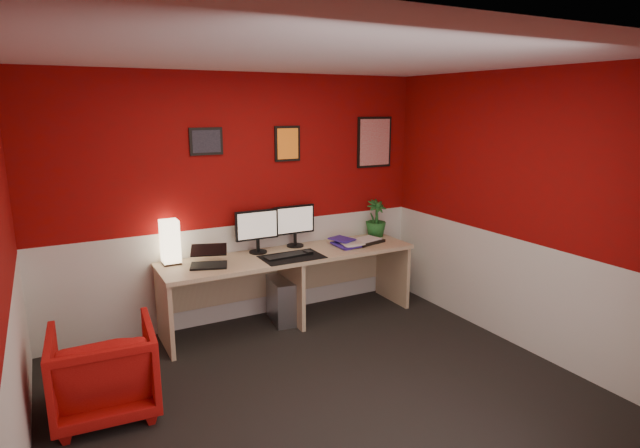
{
  "coord_description": "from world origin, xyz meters",
  "views": [
    {
      "loc": [
        -1.73,
        -3.15,
        2.18
      ],
      "look_at": [
        0.6,
        1.21,
        1.05
      ],
      "focal_mm": 29.11,
      "sensor_mm": 36.0,
      "label": 1
    }
  ],
  "objects_px": {
    "laptop": "(208,255)",
    "monitor_left": "(257,225)",
    "pc_tower": "(281,300)",
    "potted_plant": "(376,218)",
    "armchair": "(104,370)",
    "shoji_lamp": "(170,243)",
    "desk": "(291,288)",
    "zen_tray": "(366,241)",
    "monitor_right": "(295,219)"
  },
  "relations": [
    {
      "from": "monitor_left",
      "to": "zen_tray",
      "type": "distance_m",
      "value": 1.23
    },
    {
      "from": "laptop",
      "to": "potted_plant",
      "type": "xyz_separation_m",
      "value": [
        2.0,
        0.22,
        0.1
      ]
    },
    {
      "from": "potted_plant",
      "to": "zen_tray",
      "type": "bearing_deg",
      "value": -143.48
    },
    {
      "from": "potted_plant",
      "to": "monitor_right",
      "type": "bearing_deg",
      "value": 177.41
    },
    {
      "from": "shoji_lamp",
      "to": "potted_plant",
      "type": "relative_size",
      "value": 0.96
    },
    {
      "from": "monitor_right",
      "to": "pc_tower",
      "type": "xyz_separation_m",
      "value": [
        -0.24,
        -0.17,
        -0.8
      ]
    },
    {
      "from": "monitor_right",
      "to": "desk",
      "type": "bearing_deg",
      "value": -125.2
    },
    {
      "from": "monitor_left",
      "to": "zen_tray",
      "type": "xyz_separation_m",
      "value": [
        1.18,
        -0.18,
        -0.28
      ]
    },
    {
      "from": "desk",
      "to": "potted_plant",
      "type": "height_order",
      "value": "potted_plant"
    },
    {
      "from": "shoji_lamp",
      "to": "potted_plant",
      "type": "height_order",
      "value": "potted_plant"
    },
    {
      "from": "shoji_lamp",
      "to": "potted_plant",
      "type": "distance_m",
      "value": 2.28
    },
    {
      "from": "potted_plant",
      "to": "desk",
      "type": "bearing_deg",
      "value": -170.95
    },
    {
      "from": "desk",
      "to": "armchair",
      "type": "distance_m",
      "value": 2.05
    },
    {
      "from": "laptop",
      "to": "monitor_right",
      "type": "height_order",
      "value": "monitor_right"
    },
    {
      "from": "laptop",
      "to": "potted_plant",
      "type": "distance_m",
      "value": 2.01
    },
    {
      "from": "pc_tower",
      "to": "monitor_left",
      "type": "bearing_deg",
      "value": 154.74
    },
    {
      "from": "potted_plant",
      "to": "armchair",
      "type": "xyz_separation_m",
      "value": [
        -3.02,
        -1.02,
        -0.61
      ]
    },
    {
      "from": "monitor_left",
      "to": "potted_plant",
      "type": "distance_m",
      "value": 1.43
    },
    {
      "from": "monitor_left",
      "to": "armchair",
      "type": "height_order",
      "value": "monitor_left"
    },
    {
      "from": "zen_tray",
      "to": "pc_tower",
      "type": "bearing_deg",
      "value": 176.61
    },
    {
      "from": "monitor_left",
      "to": "potted_plant",
      "type": "relative_size",
      "value": 1.39
    },
    {
      "from": "pc_tower",
      "to": "shoji_lamp",
      "type": "bearing_deg",
      "value": 179.11
    },
    {
      "from": "desk",
      "to": "pc_tower",
      "type": "xyz_separation_m",
      "value": [
        -0.08,
        0.06,
        -0.14
      ]
    },
    {
      "from": "zen_tray",
      "to": "armchair",
      "type": "xyz_separation_m",
      "value": [
        -2.78,
        -0.84,
        -0.42
      ]
    },
    {
      "from": "shoji_lamp",
      "to": "armchair",
      "type": "bearing_deg",
      "value": -125.04
    },
    {
      "from": "laptop",
      "to": "monitor_left",
      "type": "xyz_separation_m",
      "value": [
        0.57,
        0.22,
        0.18
      ]
    },
    {
      "from": "desk",
      "to": "shoji_lamp",
      "type": "height_order",
      "value": "shoji_lamp"
    },
    {
      "from": "desk",
      "to": "potted_plant",
      "type": "bearing_deg",
      "value": 9.05
    },
    {
      "from": "pc_tower",
      "to": "monitor_right",
      "type": "bearing_deg",
      "value": 42.1
    },
    {
      "from": "shoji_lamp",
      "to": "monitor_left",
      "type": "bearing_deg",
      "value": -2.17
    },
    {
      "from": "desk",
      "to": "laptop",
      "type": "xyz_separation_m",
      "value": [
        -0.85,
        -0.03,
        0.47
      ]
    },
    {
      "from": "monitor_right",
      "to": "armchair",
      "type": "bearing_deg",
      "value": -152.36
    },
    {
      "from": "monitor_left",
      "to": "potted_plant",
      "type": "height_order",
      "value": "monitor_left"
    },
    {
      "from": "potted_plant",
      "to": "armchair",
      "type": "distance_m",
      "value": 3.25
    },
    {
      "from": "monitor_left",
      "to": "pc_tower",
      "type": "height_order",
      "value": "monitor_left"
    },
    {
      "from": "laptop",
      "to": "monitor_left",
      "type": "height_order",
      "value": "monitor_left"
    },
    {
      "from": "potted_plant",
      "to": "pc_tower",
      "type": "xyz_separation_m",
      "value": [
        -1.23,
        -0.12,
        -0.71
      ]
    },
    {
      "from": "laptop",
      "to": "zen_tray",
      "type": "relative_size",
      "value": 0.94
    },
    {
      "from": "zen_tray",
      "to": "armchair",
      "type": "height_order",
      "value": "zen_tray"
    },
    {
      "from": "shoji_lamp",
      "to": "pc_tower",
      "type": "xyz_separation_m",
      "value": [
        1.05,
        -0.16,
        -0.7
      ]
    },
    {
      "from": "potted_plant",
      "to": "pc_tower",
      "type": "bearing_deg",
      "value": -174.29
    },
    {
      "from": "monitor_left",
      "to": "armchair",
      "type": "distance_m",
      "value": 2.02
    },
    {
      "from": "laptop",
      "to": "pc_tower",
      "type": "height_order",
      "value": "laptop"
    },
    {
      "from": "armchair",
      "to": "zen_tray",
      "type": "bearing_deg",
      "value": -159.09
    },
    {
      "from": "desk",
      "to": "shoji_lamp",
      "type": "relative_size",
      "value": 6.5
    },
    {
      "from": "monitor_left",
      "to": "zen_tray",
      "type": "height_order",
      "value": "monitor_left"
    },
    {
      "from": "pc_tower",
      "to": "laptop",
      "type": "bearing_deg",
      "value": -165.4
    },
    {
      "from": "monitor_right",
      "to": "potted_plant",
      "type": "relative_size",
      "value": 1.39
    },
    {
      "from": "pc_tower",
      "to": "armchair",
      "type": "height_order",
      "value": "armchair"
    },
    {
      "from": "shoji_lamp",
      "to": "monitor_left",
      "type": "xyz_separation_m",
      "value": [
        0.86,
        -0.03,
        0.09
      ]
    }
  ]
}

